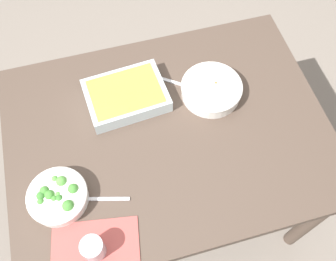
{
  "coord_description": "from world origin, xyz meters",
  "views": [
    {
      "loc": [
        -0.18,
        -0.65,
        1.98
      ],
      "look_at": [
        0.0,
        0.0,
        0.74
      ],
      "focal_mm": 40.67,
      "sensor_mm": 36.0,
      "label": 1
    }
  ],
  "objects_px": {
    "baking_dish": "(126,95)",
    "drink_cup": "(93,249)",
    "stew_bowl": "(211,89)",
    "broccoli_bowl": "(58,196)",
    "spoon_by_broccoli": "(96,199)",
    "spoon_by_stew": "(187,86)"
  },
  "relations": [
    {
      "from": "baking_dish",
      "to": "drink_cup",
      "type": "xyz_separation_m",
      "value": [
        -0.22,
        -0.53,
        0.0
      ]
    },
    {
      "from": "drink_cup",
      "to": "spoon_by_broccoli",
      "type": "bearing_deg",
      "value": 78.64
    },
    {
      "from": "broccoli_bowl",
      "to": "drink_cup",
      "type": "height_order",
      "value": "drink_cup"
    },
    {
      "from": "spoon_by_broccoli",
      "to": "stew_bowl",
      "type": "bearing_deg",
      "value": 30.88
    },
    {
      "from": "spoon_by_stew",
      "to": "stew_bowl",
      "type": "bearing_deg",
      "value": -35.84
    },
    {
      "from": "stew_bowl",
      "to": "baking_dish",
      "type": "distance_m",
      "value": 0.33
    },
    {
      "from": "stew_bowl",
      "to": "broccoli_bowl",
      "type": "height_order",
      "value": "broccoli_bowl"
    },
    {
      "from": "broccoli_bowl",
      "to": "baking_dish",
      "type": "xyz_separation_m",
      "value": [
        0.31,
        0.33,
        0.0
      ]
    },
    {
      "from": "broccoli_bowl",
      "to": "drink_cup",
      "type": "distance_m",
      "value": 0.22
    },
    {
      "from": "drink_cup",
      "to": "stew_bowl",
      "type": "bearing_deg",
      "value": 41.04
    },
    {
      "from": "baking_dish",
      "to": "stew_bowl",
      "type": "bearing_deg",
      "value": -10.53
    },
    {
      "from": "drink_cup",
      "to": "spoon_by_broccoli",
      "type": "height_order",
      "value": "drink_cup"
    },
    {
      "from": "baking_dish",
      "to": "spoon_by_stew",
      "type": "bearing_deg",
      "value": -0.56
    },
    {
      "from": "broccoli_bowl",
      "to": "spoon_by_stew",
      "type": "distance_m",
      "value": 0.64
    },
    {
      "from": "stew_bowl",
      "to": "baking_dish",
      "type": "bearing_deg",
      "value": 169.47
    },
    {
      "from": "baking_dish",
      "to": "drink_cup",
      "type": "distance_m",
      "value": 0.58
    },
    {
      "from": "drink_cup",
      "to": "spoon_by_broccoli",
      "type": "distance_m",
      "value": 0.18
    },
    {
      "from": "spoon_by_broccoli",
      "to": "spoon_by_stew",
      "type": "bearing_deg",
      "value": 40.15
    },
    {
      "from": "stew_bowl",
      "to": "drink_cup",
      "type": "xyz_separation_m",
      "value": [
        -0.54,
        -0.47,
        0.01
      ]
    },
    {
      "from": "stew_bowl",
      "to": "baking_dish",
      "type": "height_order",
      "value": "baking_dish"
    },
    {
      "from": "stew_bowl",
      "to": "broccoli_bowl",
      "type": "bearing_deg",
      "value": -156.57
    },
    {
      "from": "spoon_by_stew",
      "to": "drink_cup",
      "type": "bearing_deg",
      "value": -131.13
    }
  ]
}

